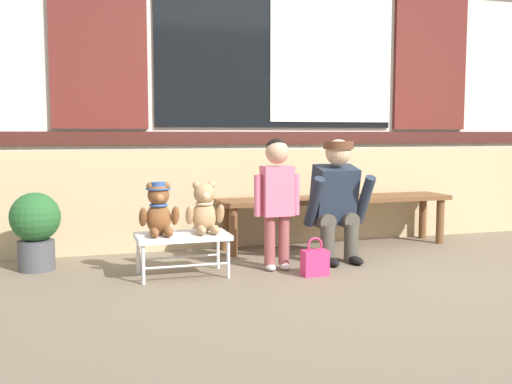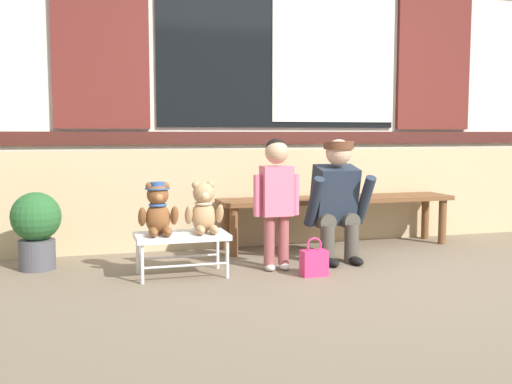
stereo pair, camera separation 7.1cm
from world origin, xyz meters
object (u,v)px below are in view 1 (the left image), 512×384
object	(u,v)px
small_display_bench	(182,239)
teddy_bear_with_hat	(159,210)
adult_crouching	(337,200)
handbag_on_ground	(315,262)
potted_plant	(35,226)
wooden_bench_long	(336,205)
child_standing	(277,189)
teddy_bear_plain	(205,209)

from	to	relation	value
small_display_bench	teddy_bear_with_hat	xyz separation A→B (m)	(-0.16, 0.00, 0.21)
adult_crouching	handbag_on_ground	bearing A→B (deg)	-130.86
potted_plant	wooden_bench_long	bearing A→B (deg)	4.26
wooden_bench_long	handbag_on_ground	size ratio (longest dim) A/B	7.72
wooden_bench_long	teddy_bear_with_hat	distance (m)	1.78
child_standing	adult_crouching	xyz separation A→B (m)	(0.55, 0.15, -0.11)
wooden_bench_long	handbag_on_ground	distance (m)	1.15
teddy_bear_with_hat	teddy_bear_plain	distance (m)	0.32
adult_crouching	wooden_bench_long	bearing A→B (deg)	65.50
handbag_on_ground	potted_plant	xyz separation A→B (m)	(-1.87, 0.76, 0.23)
wooden_bench_long	adult_crouching	distance (m)	0.60
wooden_bench_long	teddy_bear_plain	distance (m)	1.49
handbag_on_ground	wooden_bench_long	bearing A→B (deg)	57.75
small_display_bench	potted_plant	bearing A→B (deg)	152.96
small_display_bench	handbag_on_ground	bearing A→B (deg)	-16.05
handbag_on_ground	teddy_bear_plain	bearing A→B (deg)	160.56
small_display_bench	potted_plant	xyz separation A→B (m)	(-0.98, 0.50, 0.06)
handbag_on_ground	potted_plant	bearing A→B (deg)	157.97
small_display_bench	teddy_bear_plain	bearing A→B (deg)	0.51
small_display_bench	teddy_bear_plain	size ratio (longest dim) A/B	1.76
small_display_bench	child_standing	bearing A→B (deg)	-0.48
adult_crouching	teddy_bear_plain	bearing A→B (deg)	-172.27
teddy_bear_with_hat	small_display_bench	bearing A→B (deg)	-0.77
wooden_bench_long	small_display_bench	size ratio (longest dim) A/B	3.28
handbag_on_ground	adult_crouching	bearing A→B (deg)	49.14
wooden_bench_long	small_display_bench	world-z (taller)	wooden_bench_long
small_display_bench	potted_plant	world-z (taller)	potted_plant
wooden_bench_long	small_display_bench	distance (m)	1.64
small_display_bench	teddy_bear_plain	world-z (taller)	teddy_bear_plain
small_display_bench	handbag_on_ground	distance (m)	0.94
teddy_bear_with_hat	potted_plant	distance (m)	0.98
child_standing	handbag_on_ground	xyz separation A→B (m)	(0.20, -0.25, -0.50)
teddy_bear_plain	handbag_on_ground	xyz separation A→B (m)	(0.73, -0.26, -0.37)
teddy_bear_plain	potted_plant	xyz separation A→B (m)	(-1.14, 0.50, -0.14)
wooden_bench_long	handbag_on_ground	world-z (taller)	wooden_bench_long
potted_plant	teddy_bear_plain	bearing A→B (deg)	-23.64
small_display_bench	adult_crouching	distance (m)	1.27
teddy_bear_with_hat	handbag_on_ground	size ratio (longest dim) A/B	1.34
small_display_bench	child_standing	world-z (taller)	child_standing
teddy_bear_with_hat	teddy_bear_plain	size ratio (longest dim) A/B	1.00
small_display_bench	teddy_bear_plain	xyz separation A→B (m)	(0.16, 0.00, 0.20)
child_standing	adult_crouching	world-z (taller)	child_standing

